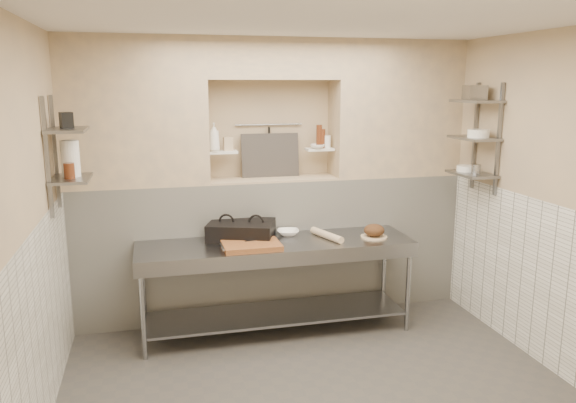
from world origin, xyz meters
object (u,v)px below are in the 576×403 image
object	(u,v)px
cutting_board	(251,246)
jug_left	(70,159)
bread_loaf	(374,230)
bottle_soap	(214,137)
panini_press	(241,230)
rolling_pin	(327,235)
prep_table	(276,269)
bowl_alcove	(317,146)
mixing_bowl	(288,232)

from	to	relation	value
cutting_board	jug_left	bearing A→B (deg)	178.60
bread_loaf	bottle_soap	size ratio (longest dim) A/B	0.71
panini_press	bottle_soap	world-z (taller)	bottle_soap
rolling_pin	bottle_soap	world-z (taller)	bottle_soap
cutting_board	jug_left	size ratio (longest dim) A/B	1.74
prep_table	bowl_alcove	size ratio (longest dim) A/B	17.81
mixing_bowl	bread_loaf	bearing A→B (deg)	-20.19
panini_press	bowl_alcove	xyz separation A→B (m)	(0.85, 0.31, 0.75)
rolling_pin	mixing_bowl	bearing A→B (deg)	147.46
mixing_bowl	rolling_pin	bearing A→B (deg)	-32.54
bowl_alcove	jug_left	bearing A→B (deg)	-165.19
cutting_board	mixing_bowl	size ratio (longest dim) A/B	2.40
cutting_board	rolling_pin	bearing A→B (deg)	10.36
mixing_bowl	panini_press	bearing A→B (deg)	-177.59
mixing_bowl	jug_left	size ratio (longest dim) A/B	0.73
cutting_board	bottle_soap	world-z (taller)	bottle_soap
bowl_alcove	rolling_pin	bearing A→B (deg)	-95.46
mixing_bowl	rolling_pin	world-z (taller)	rolling_pin
cutting_board	jug_left	xyz separation A→B (m)	(-1.49, 0.04, 0.84)
rolling_pin	jug_left	size ratio (longest dim) A/B	1.52
cutting_board	rolling_pin	world-z (taller)	rolling_pin
panini_press	bowl_alcove	size ratio (longest dim) A/B	4.96
bottle_soap	bowl_alcove	bearing A→B (deg)	0.05
bowl_alcove	jug_left	distance (m)	2.38
prep_table	mixing_bowl	bearing A→B (deg)	53.11
bottle_soap	bowl_alcove	world-z (taller)	bottle_soap
prep_table	cutting_board	world-z (taller)	cutting_board
panini_press	jug_left	size ratio (longest dim) A/B	2.43
panini_press	jug_left	xyz separation A→B (m)	(-1.45, -0.30, 0.78)
jug_left	prep_table	bearing A→B (deg)	2.85
panini_press	bread_loaf	world-z (taller)	panini_press
prep_table	rolling_pin	world-z (taller)	rolling_pin
rolling_pin	jug_left	bearing A→B (deg)	-177.39
prep_table	panini_press	bearing A→B (deg)	144.99
panini_press	jug_left	world-z (taller)	jug_left
bottle_soap	jug_left	size ratio (longest dim) A/B	0.94
prep_table	bottle_soap	distance (m)	1.41
prep_table	panini_press	size ratio (longest dim) A/B	3.59
mixing_bowl	jug_left	world-z (taller)	jug_left
panini_press	bread_loaf	size ratio (longest dim) A/B	3.64
panini_press	bottle_soap	size ratio (longest dim) A/B	2.58
panini_press	bread_loaf	xyz separation A→B (m)	(1.26, -0.27, -0.01)
rolling_pin	bread_loaf	world-z (taller)	bread_loaf
mixing_bowl	bowl_alcove	world-z (taller)	bowl_alcove
rolling_pin	bottle_soap	bearing A→B (deg)	153.30
rolling_pin	bowl_alcove	xyz separation A→B (m)	(0.05, 0.51, 0.80)
cutting_board	bottle_soap	size ratio (longest dim) A/B	1.85
bread_loaf	jug_left	world-z (taller)	jug_left
mixing_bowl	bottle_soap	distance (m)	1.18
bottle_soap	jug_left	world-z (taller)	bottle_soap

